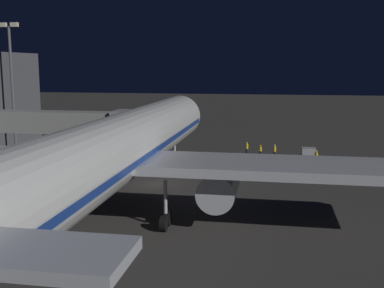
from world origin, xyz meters
TOP-DOWN VIEW (x-y plane):
  - ground_plane at (0.00, 0.00)m, footprint 320.00×320.00m
  - airliner_at_gate at (0.00, 12.49)m, footprint 49.38×56.96m
  - jet_bridge at (10.05, -3.86)m, footprint 18.26×3.40m
  - apron_floodlight_mast at (25.50, -16.22)m, footprint 2.90×0.50m
  - baggage_container_near_belt at (-16.75, -15.77)m, footprint 1.78×1.65m
  - ground_crew_by_belt_loader at (-8.50, -17.72)m, footprint 0.40×0.40m
  - ground_crew_marshaller_fwd at (-12.30, -16.13)m, footprint 0.40×0.40m
  - ground_crew_under_port_wing at (-17.51, -13.24)m, footprint 0.40×0.40m
  - ground_crew_by_tug at (-10.39, -16.89)m, footprint 0.40×0.40m
  - traffic_cone_nose_port at (-2.20, -15.10)m, footprint 0.36×0.36m
  - traffic_cone_nose_starboard at (2.20, -15.10)m, footprint 0.36×0.36m

SIDE VIEW (x-z plane):
  - ground_plane at x=0.00m, z-range 0.00..0.00m
  - traffic_cone_nose_port at x=-2.20m, z-range 0.00..0.55m
  - traffic_cone_nose_starboard at x=2.20m, z-range 0.00..0.55m
  - baggage_container_near_belt at x=-16.75m, z-range 0.00..1.62m
  - ground_crew_by_tug at x=-10.39m, z-range 0.08..1.72m
  - ground_crew_under_port_wing at x=-17.51m, z-range 0.09..1.86m
  - ground_crew_by_belt_loader at x=-8.50m, z-range 0.10..1.97m
  - ground_crew_marshaller_fwd at x=-12.30m, z-range 0.10..2.00m
  - airliner_at_gate at x=0.00m, z-range -4.21..15.58m
  - jet_bridge at x=10.05m, z-range 2.12..9.45m
  - apron_floodlight_mast at x=25.50m, z-range 1.45..19.81m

